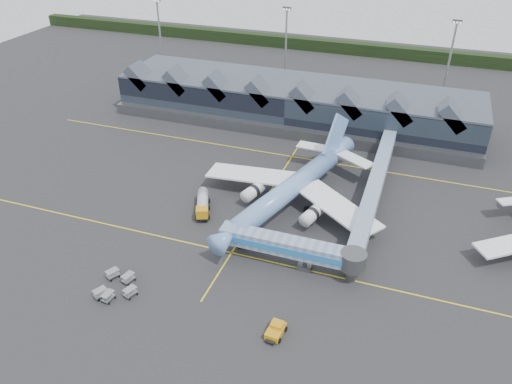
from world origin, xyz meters
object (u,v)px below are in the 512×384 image
(main_airliner, at_px, (293,187))
(jet_bridge, at_px, (299,249))
(fuel_truck, at_px, (203,203))
(pushback_tug, at_px, (276,330))

(main_airliner, bearing_deg, jet_bridge, -53.63)
(fuel_truck, xyz_separation_m, pushback_tug, (21.87, -24.04, -0.89))
(jet_bridge, xyz_separation_m, fuel_truck, (-21.10, 9.61, -1.92))
(fuel_truck, distance_m, pushback_tug, 32.51)
(main_airliner, xyz_separation_m, fuel_truck, (-15.17, -7.23, -2.43))
(jet_bridge, xyz_separation_m, pushback_tug, (0.77, -14.43, -2.81))
(main_airliner, distance_m, fuel_truck, 16.98)
(main_airliner, xyz_separation_m, pushback_tug, (6.70, -31.27, -3.32))
(pushback_tug, bearing_deg, jet_bridge, 98.46)
(main_airliner, relative_size, jet_bridge, 1.80)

